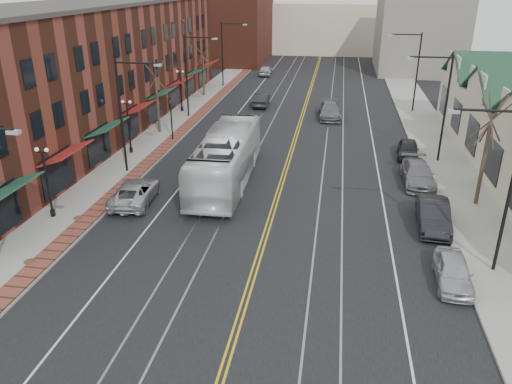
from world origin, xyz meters
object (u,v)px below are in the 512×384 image
(parked_car_d, at_px, (408,149))
(parked_suv, at_px, (135,192))
(parked_car_b, at_px, (433,215))
(transit_bus, at_px, (226,158))
(parked_car_c, at_px, (418,174))
(parked_car_a, at_px, (453,271))

(parked_car_d, bearing_deg, parked_suv, -141.11)
(parked_car_b, distance_m, parked_car_d, 12.42)
(transit_bus, distance_m, parked_suv, 6.69)
(parked_suv, bearing_deg, parked_car_c, -167.07)
(parked_suv, height_order, parked_car_d, parked_suv)
(parked_suv, xyz_separation_m, parked_car_a, (18.12, -6.36, -0.05))
(parked_suv, relative_size, parked_car_b, 1.08)
(parked_car_b, bearing_deg, parked_suv, -178.44)
(transit_bus, distance_m, parked_car_b, 14.01)
(parked_car_d, bearing_deg, parked_car_b, -84.35)
(transit_bus, bearing_deg, parked_suv, 39.09)
(parked_car_a, distance_m, parked_car_b, 5.82)
(parked_car_a, xyz_separation_m, parked_car_c, (0.00, 12.52, 0.07))
(parked_car_a, height_order, parked_car_b, parked_car_b)
(parked_suv, distance_m, parked_car_c, 19.14)
(parked_car_c, bearing_deg, parked_suv, -161.99)
(transit_bus, relative_size, parked_car_c, 2.57)
(transit_bus, xyz_separation_m, parked_car_a, (13.11, -10.66, -1.14))
(parked_car_a, relative_size, parked_car_c, 0.77)
(transit_bus, height_order, parked_car_d, transit_bus)
(transit_bus, relative_size, parked_suv, 2.54)
(transit_bus, relative_size, parked_car_a, 3.34)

